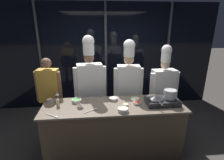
{
  "coord_description": "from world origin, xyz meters",
  "views": [
    {
      "loc": [
        -0.28,
        -2.58,
        2.23
      ],
      "look_at": [
        0.0,
        0.25,
        1.28
      ],
      "focal_mm": 28.0,
      "sensor_mm": 36.0,
      "label": 1
    }
  ],
  "objects": [
    {
      "name": "squeeze_bottle_oil",
      "position": [
        -0.9,
        0.04,
        1.0
      ],
      "size": [
        0.05,
        0.05,
        0.15
      ],
      "color": "beige",
      "rests_on": "demo_counter"
    },
    {
      "name": "prep_bowl_chicken",
      "position": [
        0.12,
        -0.23,
        0.96
      ],
      "size": [
        0.17,
        0.17,
        0.06
      ],
      "color": "silver",
      "rests_on": "demo_counter"
    },
    {
      "name": "serving_spoon_slotted",
      "position": [
        -0.89,
        -0.29,
        0.93
      ],
      "size": [
        0.21,
        0.15,
        0.02
      ],
      "color": "#B2B5BA",
      "rests_on": "demo_counter"
    },
    {
      "name": "serving_spoon_solid",
      "position": [
        -0.32,
        -0.15,
        0.93
      ],
      "size": [
        0.23,
        0.16,
        0.02
      ],
      "color": "#B2B5BA",
      "rests_on": "demo_counter"
    },
    {
      "name": "stock_pot",
      "position": [
        0.93,
        -0.04,
        1.1
      ],
      "size": [
        0.23,
        0.2,
        0.15
      ],
      "color": "#B7BABF",
      "rests_on": "portable_stove"
    },
    {
      "name": "person_guest",
      "position": [
        -1.16,
        0.59,
        0.99
      ],
      "size": [
        0.49,
        0.24,
        1.62
      ],
      "rotation": [
        0.0,
        0.0,
        3.02
      ],
      "color": "#4C4C51",
      "rests_on": "ground_plane"
    },
    {
      "name": "prep_bowl_chili_flakes",
      "position": [
        0.39,
        -0.01,
        0.95
      ],
      "size": [
        0.13,
        0.13,
        0.04
      ],
      "color": "silver",
      "rests_on": "demo_counter"
    },
    {
      "name": "prep_bowl_scallions",
      "position": [
        -0.61,
        0.16,
        0.96
      ],
      "size": [
        0.17,
        0.17,
        0.06
      ],
      "color": "silver",
      "rests_on": "demo_counter"
    },
    {
      "name": "prep_bowl_bean_sprouts",
      "position": [
        0.02,
        0.18,
        0.95
      ],
      "size": [
        0.15,
        0.15,
        0.05
      ],
      "color": "silver",
      "rests_on": "demo_counter"
    },
    {
      "name": "chef_sous",
      "position": [
        0.35,
        0.6,
        1.12
      ],
      "size": [
        0.57,
        0.27,
        1.93
      ],
      "rotation": [
        0.0,
        0.0,
        3.04
      ],
      "color": "#2D3856",
      "rests_on": "ground_plane"
    },
    {
      "name": "chef_head",
      "position": [
        -0.39,
        0.65,
        1.14
      ],
      "size": [
        0.62,
        0.3,
        2.0
      ],
      "rotation": [
        0.0,
        0.0,
        3.25
      ],
      "color": "#2D3856",
      "rests_on": "ground_plane"
    },
    {
      "name": "prep_bowl_noodles",
      "position": [
        0.39,
        0.15,
        0.95
      ],
      "size": [
        0.16,
        0.16,
        0.04
      ],
      "color": "silver",
      "rests_on": "demo_counter"
    },
    {
      "name": "portable_stove",
      "position": [
        0.81,
        -0.04,
        0.97
      ],
      "size": [
        0.54,
        0.34,
        0.1
      ],
      "color": "#28282B",
      "rests_on": "demo_counter"
    },
    {
      "name": "demo_counter",
      "position": [
        0.0,
        0.0,
        0.46
      ],
      "size": [
        2.32,
        0.71,
        0.93
      ],
      "color": "#4C3D2D",
      "rests_on": "ground_plane"
    },
    {
      "name": "squeeze_bottle_soy",
      "position": [
        -0.93,
        0.19,
        1.01
      ],
      "size": [
        0.06,
        0.06,
        0.17
      ],
      "color": "#332319",
      "rests_on": "demo_counter"
    },
    {
      "name": "frying_pan",
      "position": [
        0.69,
        -0.05,
        1.05
      ],
      "size": [
        0.27,
        0.47,
        0.05
      ],
      "color": "#232326",
      "rests_on": "portable_stove"
    },
    {
      "name": "prep_bowl_soy_glaze",
      "position": [
        -0.54,
        -0.05,
        0.95
      ],
      "size": [
        0.1,
        0.1,
        0.04
      ],
      "color": "silver",
      "rests_on": "demo_counter"
    },
    {
      "name": "prep_bowl_ginger",
      "position": [
        0.19,
        -0.06,
        0.95
      ],
      "size": [
        0.09,
        0.09,
        0.04
      ],
      "color": "silver",
      "rests_on": "demo_counter"
    },
    {
      "name": "chef_line",
      "position": [
        1.08,
        0.62,
        1.01
      ],
      "size": [
        0.62,
        0.29,
        1.82
      ],
      "rotation": [
        0.0,
        0.0,
        3.24
      ],
      "color": "#4C4C51",
      "rests_on": "ground_plane"
    },
    {
      "name": "window_wall_back",
      "position": [
        0.0,
        1.94,
        1.35
      ],
      "size": [
        5.79,
        0.09,
        2.7
      ],
      "color": "black",
      "rests_on": "ground_plane"
    },
    {
      "name": "prep_bowl_shrimp",
      "position": [
        -1.08,
        0.25,
        0.95
      ],
      "size": [
        0.1,
        0.1,
        0.04
      ],
      "color": "silver",
      "rests_on": "demo_counter"
    },
    {
      "name": "ground_plane",
      "position": [
        0.0,
        0.0,
        0.0
      ],
      "size": [
        24.0,
        24.0,
        0.0
      ],
      "primitive_type": "plane",
      "color": "#47423D"
    }
  ]
}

